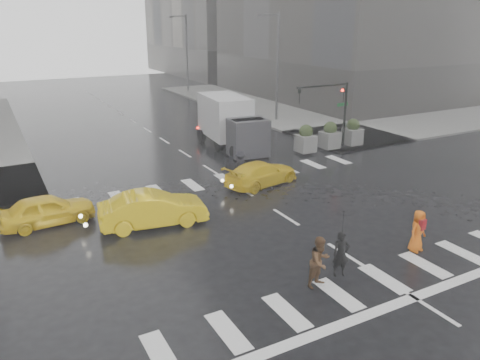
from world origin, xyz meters
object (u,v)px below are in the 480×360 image
pedestrian_orange (418,231)px  taxi_mid (153,209)px  box_truck (231,122)px  pedestrian_brown (320,262)px  taxi_front (47,210)px  traffic_signal_pole (334,103)px

pedestrian_orange → taxi_mid: 10.69m
taxi_mid → box_truck: box_truck is taller
pedestrian_brown → taxi_mid: (-3.26, 7.26, -0.13)m
pedestrian_orange → box_truck: size_ratio=0.25×
pedestrian_brown → pedestrian_orange: size_ratio=1.07×
pedestrian_brown → pedestrian_orange: (4.79, 0.23, -0.05)m
pedestrian_orange → pedestrian_brown: bearing=172.8°
taxi_mid → box_truck: size_ratio=0.69×
pedestrian_orange → taxi_mid: pedestrian_orange is taller
pedestrian_brown → taxi_front: 11.96m
pedestrian_orange → box_truck: box_truck is taller
traffic_signal_pole → taxi_mid: bearing=-157.5°
pedestrian_brown → taxi_front: bearing=113.8°
traffic_signal_pole → taxi_mid: 15.88m
taxi_mid → pedestrian_orange: bearing=-122.9°
traffic_signal_pole → box_truck: traffic_signal_pole is taller
pedestrian_brown → pedestrian_orange: 4.80m
pedestrian_orange → box_truck: bearing=77.6°
pedestrian_orange → box_truck: (0.72, 16.73, 1.03)m
traffic_signal_pole → pedestrian_brown: traffic_signal_pole is taller
traffic_signal_pole → pedestrian_orange: 14.73m
traffic_signal_pole → box_truck: bearing=147.1°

